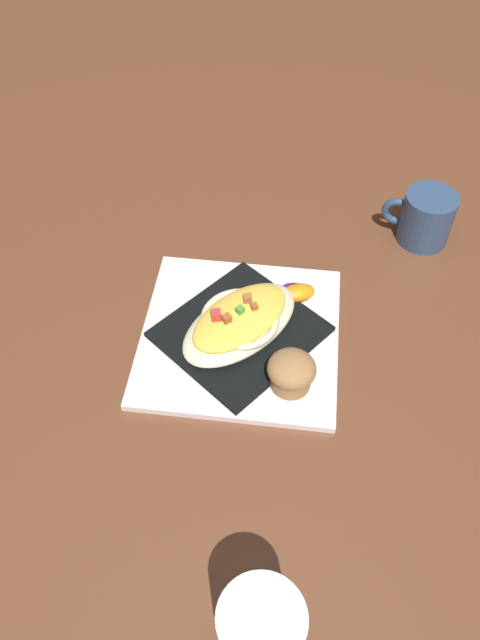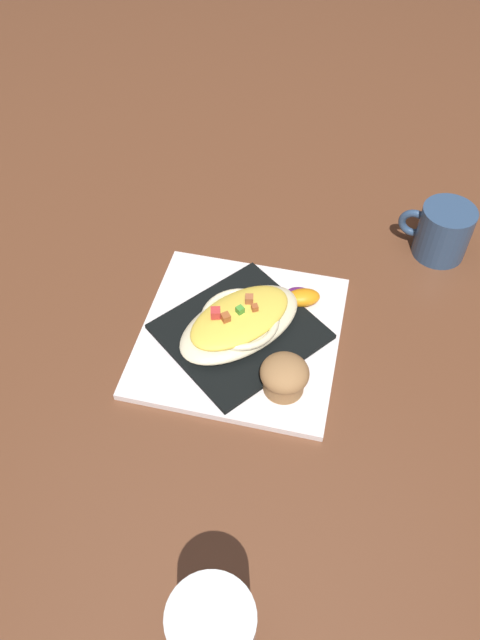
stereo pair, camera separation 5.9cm
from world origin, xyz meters
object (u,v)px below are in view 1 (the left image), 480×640
at_px(muffin, 291,372).
at_px(stemmed_glass, 261,630).
at_px(orange_garnish, 297,293).
at_px(square_plate, 240,336).
at_px(gratin_dish, 240,321).
at_px(coffee_mug, 425,220).

relative_size(muffin, stemmed_glass, 0.45).
relative_size(muffin, orange_garnish, 1.11).
bearing_deg(muffin, square_plate, -52.78).
xyz_separation_m(orange_garnish, stemmed_glass, (0.07, 0.49, 0.08)).
relative_size(gratin_dish, muffin, 3.30).
distance_m(muffin, orange_garnish, 0.16).
bearing_deg(stemmed_glass, square_plate, -88.21).
relative_size(gratin_dish, orange_garnish, 3.67).
bearing_deg(coffee_mug, orange_garnish, 32.80).
height_order(muffin, coffee_mug, coffee_mug).
xyz_separation_m(square_plate, coffee_mug, (-0.31, -0.21, 0.03)).
distance_m(orange_garnish, coffee_mug, 0.26).
bearing_deg(square_plate, gratin_dish, 6.66).
relative_size(square_plate, gratin_dish, 1.32).
distance_m(orange_garnish, stemmed_glass, 0.50).
height_order(square_plate, stemmed_glass, stemmed_glass).
bearing_deg(muffin, stemmed_glass, 80.68).
distance_m(square_plate, orange_garnish, 0.11).
bearing_deg(square_plate, muffin, 127.22).
distance_m(square_plate, coffee_mug, 0.37).
bearing_deg(coffee_mug, square_plate, 34.45).
xyz_separation_m(muffin, stemmed_glass, (0.05, 0.33, 0.06)).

